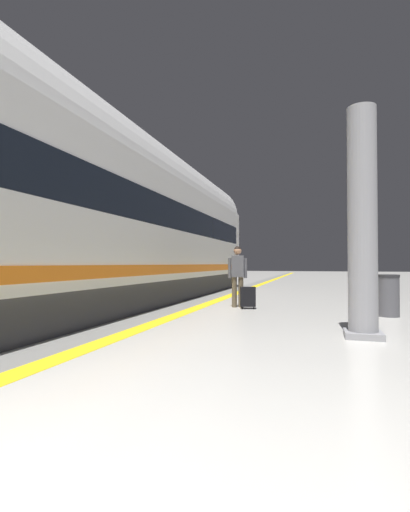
# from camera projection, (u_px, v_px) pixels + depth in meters

# --- Properties ---
(safety_line_strip) EXTENTS (0.36, 80.00, 0.01)m
(safety_line_strip) POSITION_uv_depth(u_px,v_px,m) (194.00, 309.00, 9.64)
(safety_line_strip) COLOR yellow
(safety_line_strip) RESTS_ON ground
(tactile_edge_band) EXTENTS (0.75, 80.00, 0.01)m
(tactile_edge_band) POSITION_uv_depth(u_px,v_px,m) (180.00, 308.00, 9.75)
(tactile_edge_band) COLOR slate
(tactile_edge_band) RESTS_ON ground
(high_speed_train) EXTENTS (2.94, 27.68, 4.97)m
(high_speed_train) POSITION_uv_depth(u_px,v_px,m) (23.00, 191.00, 7.06)
(high_speed_train) COLOR #38383D
(high_speed_train) RESTS_ON ground
(passenger_near) EXTENTS (0.49, 0.26, 1.61)m
(passenger_near) POSITION_uv_depth(u_px,v_px,m) (238.00, 272.00, 9.99)
(passenger_near) COLOR brown
(passenger_near) RESTS_ON ground
(suitcase_near) EXTENTS (0.42, 0.32, 0.56)m
(suitcase_near) POSITION_uv_depth(u_px,v_px,m) (248.00, 297.00, 9.63)
(suitcase_near) COLOR black
(suitcase_near) RESTS_ON ground
(platform_pillar) EXTENTS (0.56, 0.56, 3.60)m
(platform_pillar) POSITION_uv_depth(u_px,v_px,m) (362.00, 227.00, 5.91)
(platform_pillar) COLOR gray
(platform_pillar) RESTS_ON ground
(waste_bin) EXTENTS (0.46, 0.46, 0.91)m
(waste_bin) POSITION_uv_depth(u_px,v_px,m) (388.00, 295.00, 8.25)
(waste_bin) COLOR #4C4C51
(waste_bin) RESTS_ON ground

